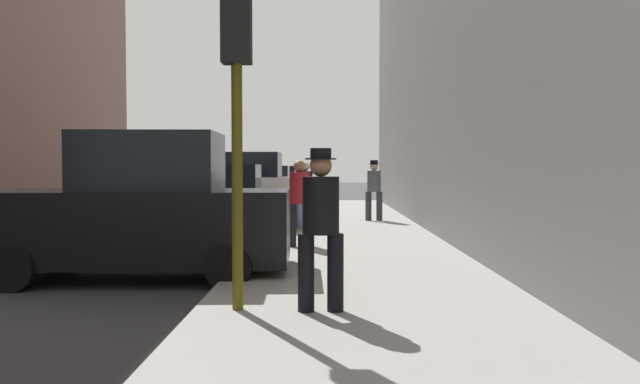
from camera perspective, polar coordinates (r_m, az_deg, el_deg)
The scene contains 14 objects.
sidewalk at distance 9.79m, azimuth 3.65°, elevation -7.41°, with size 4.00×40.00×0.15m, color gray.
parked_black_suv at distance 9.91m, azimuth -16.05°, elevation -1.80°, with size 4.66×2.17×2.25m.
parked_gray_coupe at distance 16.21m, azimuth -9.51°, elevation -0.83°, with size 4.22×2.10×1.79m.
parked_white_van at distance 22.39m, azimuth -6.72°, elevation 0.51°, with size 4.65×2.15×2.25m.
parked_dark_green_sedan at distance 29.06m, azimuth -5.05°, elevation 0.56°, with size 4.21×2.07×1.79m.
parked_red_hatchback at distance 35.31m, azimuth -4.05°, elevation 0.87°, with size 4.21×2.08×1.79m.
parked_silver_sedan at distance 41.87m, azimuth -3.33°, elevation 1.09°, with size 4.25×2.15×1.79m.
fire_hydrant at distance 13.32m, azimuth -3.87°, elevation -2.99°, with size 0.42×0.22×0.70m.
traffic_light at distance 6.98m, azimuth -7.62°, elevation 10.80°, with size 0.32×0.32×3.60m.
pedestrian_in_jeans at distance 16.07m, azimuth -1.39°, elevation 0.08°, with size 0.53×0.48×1.71m.
pedestrian_with_fedora at distance 6.76m, azimuth 0.07°, elevation -2.69°, with size 0.50×0.41×1.78m.
pedestrian_in_red_jacket at distance 12.34m, azimuth -1.89°, elevation -0.58°, with size 0.53×0.49×1.71m.
pedestrian_with_beanie at distance 18.36m, azimuth 4.96°, elevation 0.45°, with size 0.51×0.41×1.78m.
rolling_suitcase at distance 15.37m, azimuth -3.26°, elevation -2.31°, with size 0.45×0.62×1.04m.
Camera 1 is at (5.47, -9.64, 1.72)m, focal length 35.00 mm.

